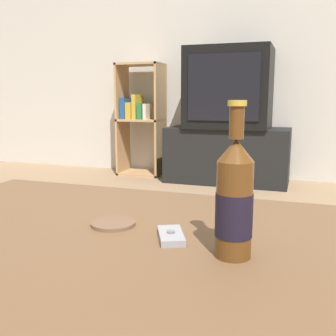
{
  "coord_description": "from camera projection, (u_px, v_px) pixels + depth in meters",
  "views": [
    {
      "loc": [
        0.4,
        -0.71,
        0.74
      ],
      "look_at": [
        0.07,
        0.27,
        0.56
      ],
      "focal_mm": 42.0,
      "sensor_mm": 36.0,
      "label": 1
    }
  ],
  "objects": [
    {
      "name": "back_wall",
      "position": [
        261.0,
        34.0,
        3.5
      ],
      "size": [
        8.0,
        0.05,
        2.6
      ],
      "color": "beige",
      "rests_on": "ground_plane"
    },
    {
      "name": "coffee_table",
      "position": [
        98.0,
        261.0,
        0.85
      ],
      "size": [
        1.12,
        0.81,
        0.46
      ],
      "color": "brown",
      "rests_on": "ground_plane"
    },
    {
      "name": "television",
      "position": [
        229.0,
        88.0,
        3.37
      ],
      "size": [
        0.71,
        0.53,
        0.68
      ],
      "color": "black",
      "rests_on": "tv_stand"
    },
    {
      "name": "beer_bottle",
      "position": [
        234.0,
        200.0,
        0.7
      ],
      "size": [
        0.07,
        0.07,
        0.28
      ],
      "color": "#563314",
      "rests_on": "coffee_table"
    },
    {
      "name": "cell_phone",
      "position": [
        171.0,
        236.0,
        0.81
      ],
      "size": [
        0.09,
        0.11,
        0.02
      ],
      "rotation": [
        0.0,
        0.0,
        0.43
      ],
      "color": "gray",
      "rests_on": "coffee_table"
    },
    {
      "name": "tv_stand",
      "position": [
        227.0,
        155.0,
        3.48
      ],
      "size": [
        1.06,
        0.46,
        0.48
      ],
      "color": "black",
      "rests_on": "ground_plane"
    },
    {
      "name": "bookshelf",
      "position": [
        140.0,
        117.0,
        3.79
      ],
      "size": [
        0.42,
        0.3,
        1.06
      ],
      "color": "tan",
      "rests_on": "ground_plane"
    },
    {
      "name": "coaster",
      "position": [
        113.0,
        224.0,
        0.89
      ],
      "size": [
        0.1,
        0.1,
        0.01
      ],
      "color": "brown",
      "rests_on": "coffee_table"
    }
  ]
}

